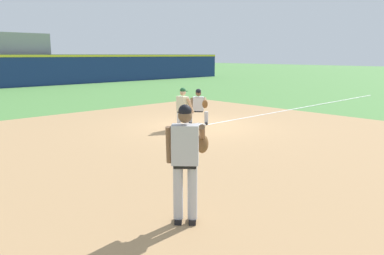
{
  "coord_description": "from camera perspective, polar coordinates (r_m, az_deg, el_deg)",
  "views": [
    {
      "loc": [
        -9.39,
        -9.59,
        2.58
      ],
      "look_at": [
        -4.02,
        -3.91,
        1.05
      ],
      "focal_mm": 35.0,
      "sensor_mm": 36.0,
      "label": 1
    }
  ],
  "objects": [
    {
      "name": "ground_plane",
      "position": [
        13.66,
        1.01,
        0.16
      ],
      "size": [
        160.0,
        160.0,
        0.0
      ],
      "primitive_type": "plane",
      "color": "#518942"
    },
    {
      "name": "infield_dirt_patch",
      "position": [
        9.76,
        0.4,
        -4.24
      ],
      "size": [
        18.0,
        18.0,
        0.01
      ],
      "primitive_type": "cube",
      "color": "tan",
      "rests_on": "ground"
    },
    {
      "name": "foul_line_stripe",
      "position": [
        19.82,
        17.32,
        3.09
      ],
      "size": [
        15.54,
        0.1,
        0.0
      ],
      "primitive_type": "cube",
      "color": "white",
      "rests_on": "ground"
    },
    {
      "name": "first_base_bag",
      "position": [
        13.65,
        1.01,
        0.35
      ],
      "size": [
        0.38,
        0.38,
        0.09
      ],
      "primitive_type": "cube",
      "color": "white",
      "rests_on": "ground"
    },
    {
      "name": "baseball",
      "position": [
        9.98,
        -1.49,
        -3.7
      ],
      "size": [
        0.07,
        0.07,
        0.07
      ],
      "primitive_type": "sphere",
      "color": "white",
      "rests_on": "ground"
    },
    {
      "name": "pitcher",
      "position": [
        5.66,
        -0.87,
        -4.51
      ],
      "size": [
        0.85,
        0.56,
        1.86
      ],
      "color": "black",
      "rests_on": "ground"
    },
    {
      "name": "first_baseman",
      "position": [
        13.91,
        1.05,
        3.41
      ],
      "size": [
        0.74,
        1.08,
        1.34
      ],
      "color": "black",
      "rests_on": "ground"
    },
    {
      "name": "baserunner",
      "position": [
        13.05,
        -1.39,
        3.18
      ],
      "size": [
        0.45,
        0.6,
        1.46
      ],
      "color": "black",
      "rests_on": "ground"
    },
    {
      "name": "outfield_wall",
      "position": [
        32.97,
        -27.06,
        7.78
      ],
      "size": [
        48.0,
        0.54,
        2.6
      ],
      "color": "navy",
      "rests_on": "ground"
    }
  ]
}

